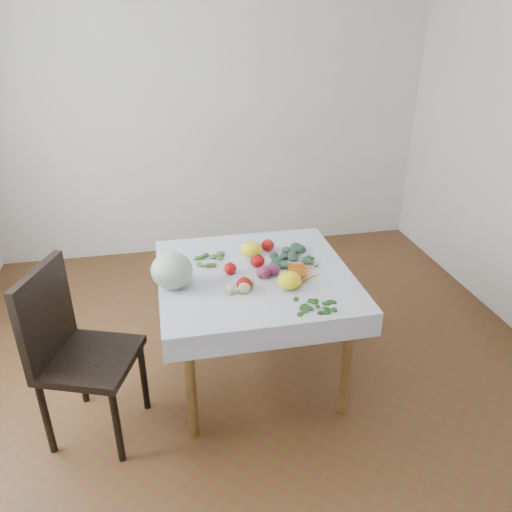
{
  "coord_description": "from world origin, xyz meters",
  "views": [
    {
      "loc": [
        -0.51,
        -2.54,
        2.17
      ],
      "look_at": [
        0.03,
        0.09,
        0.82
      ],
      "focal_mm": 35.0,
      "sensor_mm": 36.0,
      "label": 1
    }
  ],
  "objects_px": {
    "table": "(255,288)",
    "chair": "(71,344)",
    "cabbage": "(172,270)",
    "heirloom_back": "(252,249)",
    "carrot_bunch": "(303,271)"
  },
  "relations": [
    {
      "from": "cabbage",
      "to": "chair",
      "type": "bearing_deg",
      "value": -161.23
    },
    {
      "from": "cabbage",
      "to": "carrot_bunch",
      "type": "bearing_deg",
      "value": 0.68
    },
    {
      "from": "table",
      "to": "chair",
      "type": "relative_size",
      "value": 0.99
    },
    {
      "from": "heirloom_back",
      "to": "cabbage",
      "type": "bearing_deg",
      "value": -150.1
    },
    {
      "from": "heirloom_back",
      "to": "carrot_bunch",
      "type": "xyz_separation_m",
      "value": [
        0.25,
        -0.28,
        -0.03
      ]
    },
    {
      "from": "table",
      "to": "cabbage",
      "type": "xyz_separation_m",
      "value": [
        -0.48,
        -0.07,
        0.21
      ]
    },
    {
      "from": "cabbage",
      "to": "carrot_bunch",
      "type": "relative_size",
      "value": 0.92
    },
    {
      "from": "table",
      "to": "chair",
      "type": "bearing_deg",
      "value": -166.1
    },
    {
      "from": "table",
      "to": "carrot_bunch",
      "type": "bearing_deg",
      "value": -11.76
    },
    {
      "from": "chair",
      "to": "heirloom_back",
      "type": "relative_size",
      "value": 7.5
    },
    {
      "from": "heirloom_back",
      "to": "chair",
      "type": "bearing_deg",
      "value": -155.68
    },
    {
      "from": "chair",
      "to": "carrot_bunch",
      "type": "xyz_separation_m",
      "value": [
        1.32,
        0.2,
        0.19
      ]
    },
    {
      "from": "carrot_bunch",
      "to": "cabbage",
      "type": "bearing_deg",
      "value": -179.32
    },
    {
      "from": "chair",
      "to": "heirloom_back",
      "type": "distance_m",
      "value": 1.19
    },
    {
      "from": "chair",
      "to": "cabbage",
      "type": "relative_size",
      "value": 4.4
    }
  ]
}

